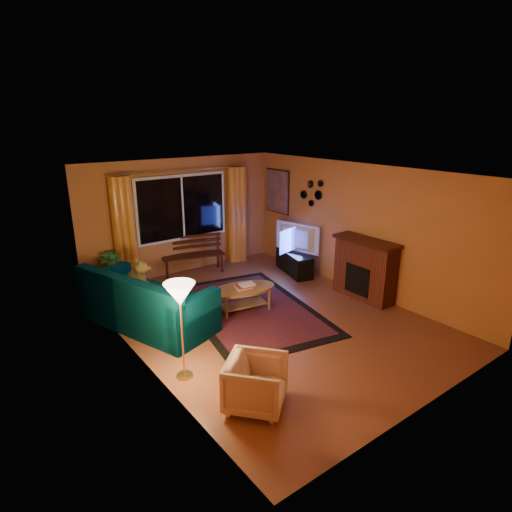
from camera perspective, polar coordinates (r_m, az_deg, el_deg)
floor at (r=7.47m, az=1.39°, el=-8.33°), size 4.50×6.00×0.02m
ceiling at (r=6.74m, az=1.55°, el=11.23°), size 4.50×6.00×0.02m
wall_back at (r=9.48m, az=-9.86°, el=5.24°), size 4.50×0.02×2.50m
wall_left at (r=5.96m, az=-15.95°, el=-2.92°), size 0.02×6.00×2.50m
wall_right at (r=8.54m, az=13.53°, el=3.59°), size 0.02×6.00×2.50m
window at (r=9.38m, az=-9.75°, el=6.36°), size 2.00×0.02×1.30m
curtain_rod at (r=9.21m, az=-9.88°, el=11.19°), size 3.20×0.03×0.03m
curtain_left at (r=8.88m, az=-17.20°, el=2.96°), size 0.36×0.36×2.24m
curtain_right at (r=10.06m, az=-2.61°, el=5.47°), size 0.36×0.36×2.24m
bench at (r=9.58m, az=-8.34°, el=-1.06°), size 1.41×0.76×0.41m
potted_plant at (r=8.86m, az=-18.77°, el=-2.05°), size 0.46×0.46×0.82m
sofa at (r=7.28m, az=-14.31°, el=-5.47°), size 1.70×2.53×0.95m
dog at (r=7.68m, az=-15.62°, el=-2.56°), size 0.34×0.44×0.46m
armchair at (r=5.25m, az=0.01°, el=-16.32°), size 0.92×0.91×0.69m
floor_lamp at (r=5.69m, az=-9.84°, el=-9.97°), size 0.24×0.24×1.33m
rug at (r=7.77m, az=-0.84°, el=-7.08°), size 2.65×3.59×0.02m
coffee_table at (r=7.66m, az=-1.71°, el=-5.78°), size 1.39×1.39×0.44m
tv_console at (r=9.51m, az=5.11°, el=-0.86°), size 0.68×1.20×0.48m
television at (r=9.34m, az=5.20°, el=2.35°), size 0.44×1.09×0.63m
fireplace at (r=8.34m, az=14.33°, el=-1.86°), size 0.40×1.20×1.10m
mirror_cluster at (r=9.25m, az=7.39°, el=8.52°), size 0.06×0.60×0.56m
painting at (r=10.13m, az=2.86°, el=8.61°), size 0.04×0.76×0.96m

